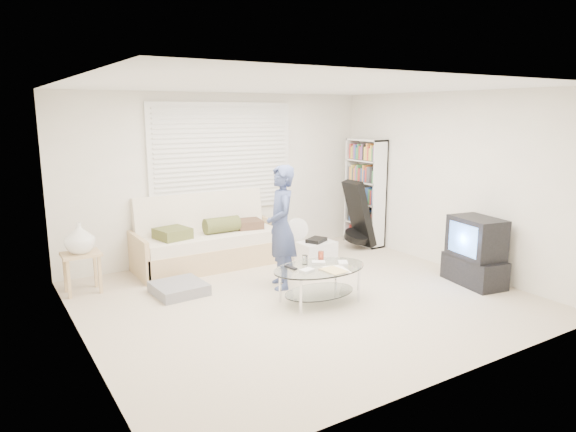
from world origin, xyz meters
TOP-DOWN VIEW (x-y plane):
  - ground at (0.00, 0.00)m, footprint 5.00×5.00m
  - room_shell at (0.00, 0.48)m, footprint 5.02×4.52m
  - window_blinds at (0.00, 2.20)m, footprint 2.32×0.08m
  - futon_sofa at (-0.41, 1.88)m, footprint 2.15×0.87m
  - grey_floor_pillow at (-1.22, 0.96)m, footprint 0.63×0.63m
  - side_table at (-2.22, 1.63)m, footprint 0.45×0.36m
  - bookshelf at (2.32, 1.63)m, footprint 0.28×0.75m
  - guitar_case at (2.05, 1.44)m, footprint 0.47×0.42m
  - floor_fan at (0.97, 1.68)m, footprint 0.37×0.24m
  - storage_bin at (0.99, 1.14)m, footprint 0.55×0.40m
  - tv_unit at (2.20, -0.74)m, footprint 0.57×0.88m
  - coffee_table at (0.09, -0.21)m, footprint 1.19×0.78m
  - standing_person at (-0.00, 0.51)m, footprint 0.55×0.67m

SIDE VIEW (x-z plane):
  - ground at x=0.00m, z-range 0.00..0.00m
  - grey_floor_pillow at x=-1.22m, z-range 0.00..0.13m
  - storage_bin at x=0.99m, z-range -0.02..0.36m
  - futon_sofa at x=-0.41m, z-range -0.18..0.87m
  - floor_fan at x=0.97m, z-range 0.05..0.65m
  - coffee_table at x=0.09m, z-range 0.07..0.63m
  - tv_unit at x=2.20m, z-range -0.01..0.87m
  - guitar_case at x=2.05m, z-range -0.05..1.05m
  - side_table at x=-2.22m, z-range 0.22..1.11m
  - standing_person at x=0.00m, z-range 0.00..1.58m
  - bookshelf at x=2.32m, z-range 0.00..1.78m
  - window_blinds at x=0.00m, z-range 0.74..2.36m
  - room_shell at x=0.00m, z-range 0.37..2.88m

